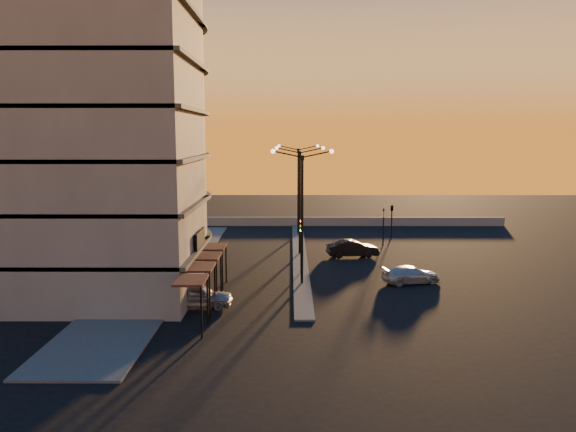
# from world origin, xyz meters

# --- Properties ---
(ground) EXTENTS (120.00, 120.00, 0.00)m
(ground) POSITION_xyz_m (0.00, 0.00, 0.00)
(ground) COLOR black
(ground) RESTS_ON ground
(sidewalk_west) EXTENTS (5.00, 40.00, 0.12)m
(sidewalk_west) POSITION_xyz_m (-10.50, 4.00, 0.06)
(sidewalk_west) COLOR #494946
(sidewalk_west) RESTS_ON ground
(median) EXTENTS (1.20, 36.00, 0.12)m
(median) POSITION_xyz_m (0.00, 10.00, 0.06)
(median) COLOR #494946
(median) RESTS_ON ground
(parapet) EXTENTS (44.00, 0.50, 1.00)m
(parapet) POSITION_xyz_m (2.00, 26.00, 0.50)
(parapet) COLOR gray
(parapet) RESTS_ON ground
(building) EXTENTS (14.35, 17.08, 25.00)m
(building) POSITION_xyz_m (-14.00, 0.03, 11.91)
(building) COLOR slate
(building) RESTS_ON ground
(streetlamp_near) EXTENTS (4.32, 0.32, 9.51)m
(streetlamp_near) POSITION_xyz_m (0.00, 0.00, 5.59)
(streetlamp_near) COLOR black
(streetlamp_near) RESTS_ON ground
(streetlamp_mid) EXTENTS (4.32, 0.32, 9.51)m
(streetlamp_mid) POSITION_xyz_m (0.00, 10.00, 5.59)
(streetlamp_mid) COLOR black
(streetlamp_mid) RESTS_ON ground
(streetlamp_far) EXTENTS (4.32, 0.32, 9.51)m
(streetlamp_far) POSITION_xyz_m (0.00, 20.00, 5.59)
(streetlamp_far) COLOR black
(streetlamp_far) RESTS_ON ground
(traffic_light_main) EXTENTS (0.28, 0.44, 4.25)m
(traffic_light_main) POSITION_xyz_m (0.00, 2.87, 2.89)
(traffic_light_main) COLOR black
(traffic_light_main) RESTS_ON ground
(signal_east_a) EXTENTS (0.13, 0.16, 3.60)m
(signal_east_a) POSITION_xyz_m (8.00, 14.00, 1.93)
(signal_east_a) COLOR black
(signal_east_a) RESTS_ON ground
(signal_east_b) EXTENTS (0.42, 1.99, 3.60)m
(signal_east_b) POSITION_xyz_m (9.50, 18.00, 3.10)
(signal_east_b) COLOR black
(signal_east_b) RESTS_ON ground
(car_hatchback) EXTENTS (4.27, 1.75, 1.45)m
(car_hatchback) POSITION_xyz_m (-6.50, -5.29, 0.73)
(car_hatchback) COLOR #9A9AA1
(car_hatchback) RESTS_ON ground
(car_sedan) EXTENTS (4.58, 2.11, 1.46)m
(car_sedan) POSITION_xyz_m (4.57, 9.19, 0.73)
(car_sedan) COLOR black
(car_sedan) RESTS_ON ground
(car_wagon) EXTENTS (4.49, 2.60, 1.22)m
(car_wagon) POSITION_xyz_m (7.78, 0.41, 0.61)
(car_wagon) COLOR #B6B8BE
(car_wagon) RESTS_ON ground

